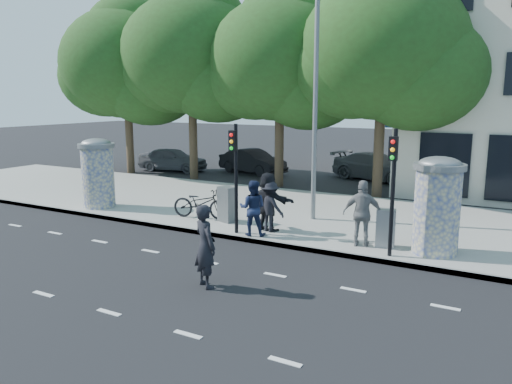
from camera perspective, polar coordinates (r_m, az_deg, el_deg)
The scene contains 25 objects.
ground at distance 12.44m, azimuth -9.16°, elevation -9.78°, with size 120.00×120.00×0.00m, color black.
sidewalk at distance 18.63m, azimuth 5.17°, elevation -2.48°, with size 40.00×8.00×0.15m, color gray.
curb at distance 15.21m, azimuth -0.88°, elevation -5.49°, with size 40.00×0.10×0.16m, color slate.
lane_dash_near at distance 10.93m, azimuth -16.45°, elevation -13.07°, with size 32.00×0.12×0.01m, color silver.
lane_dash_far at distance 13.50m, azimuth -5.47°, elevation -8.00°, with size 32.00×0.12×0.01m, color silver.
ad_column_left at distance 20.06m, azimuth -17.64°, elevation 2.26°, with size 1.36×1.36×2.65m.
ad_column_right at distance 14.25m, azimuth 20.01°, elevation -1.22°, with size 1.36×1.36×2.65m.
traffic_pole_near at distance 15.26m, azimuth -2.41°, elevation 2.84°, with size 0.22×0.31×3.40m.
traffic_pole_far at distance 13.43m, azimuth 15.37°, elevation 1.36°, with size 0.22×0.31×3.40m.
street_lamp at distance 17.03m, azimuth 6.76°, elevation 12.25°, with size 0.25×0.93×8.00m.
tree_far_left at distance 29.68m, azimuth -14.64°, elevation 14.05°, with size 7.20×7.20×9.26m.
tree_mid_left at distance 26.84m, azimuth -7.42°, elevation 15.34°, with size 7.20×7.20×9.57m.
tree_near_left at distance 24.38m, azimuth 2.75°, elevation 14.85°, with size 6.80×6.80×8.97m.
tree_center at distance 22.26m, azimuth 14.34°, elevation 15.57°, with size 7.00×7.00×9.30m.
ped_c at distance 15.24m, azimuth -0.39°, elevation -1.84°, with size 0.83×0.65×1.71m, color #1B2444.
ped_d at distance 15.71m, azimuth 1.61°, elevation -1.66°, with size 1.04×0.60×1.61m, color black.
ped_e at distance 14.42m, azimuth 12.11°, elevation -2.42°, with size 1.12×0.64×1.91m, color slate.
ped_f at distance 15.79m, azimuth 1.37°, elevation -1.10°, with size 1.74×0.62×1.87m, color black.
man_road at distance 11.57m, azimuth -5.82°, elevation -6.17°, with size 0.71×0.47×1.96m, color black.
bicycle at distance 17.56m, azimuth -6.33°, elevation -1.26°, with size 2.06×0.72×1.08m, color black.
cabinet_left at distance 16.99m, azimuth -3.32°, elevation -1.41°, with size 0.58×0.42×1.20m, color slate.
cabinet_right at distance 14.61m, azimuth 14.60°, elevation -4.00°, with size 0.52×0.38×1.09m, color gray.
car_left at distance 30.07m, azimuth -9.50°, elevation 3.71°, with size 4.09×1.65×1.39m, color #4F5056.
car_mid at distance 28.73m, azimuth -0.41°, elevation 3.52°, with size 4.20×1.46×1.38m, color black.
car_right at distance 27.12m, azimuth 13.60°, elevation 2.82°, with size 4.90×1.99×1.42m, color #525359.
Camera 1 is at (7.27, -9.11, 4.35)m, focal length 35.00 mm.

